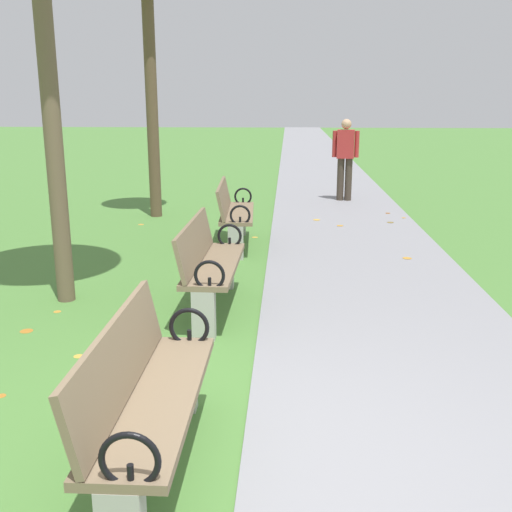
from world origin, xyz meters
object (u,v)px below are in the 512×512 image
at_px(park_bench_2, 209,263).
at_px(pedestrian_walking, 345,155).
at_px(park_bench_3, 234,212).
at_px(park_bench_1, 146,396).

height_order(park_bench_2, pedestrian_walking, pedestrian_walking).
distance_m(park_bench_2, park_bench_3, 2.71).
height_order(park_bench_2, park_bench_3, same).
bearing_deg(park_bench_3, park_bench_2, -90.00).
xyz_separation_m(park_bench_2, pedestrian_walking, (1.90, 6.66, 0.44)).
height_order(park_bench_1, park_bench_3, same).
relative_size(park_bench_3, pedestrian_walking, 1.00).
xyz_separation_m(park_bench_3, pedestrian_walking, (1.90, 3.95, 0.44)).
bearing_deg(park_bench_2, park_bench_1, -90.00).
bearing_deg(park_bench_2, park_bench_3, 90.00).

